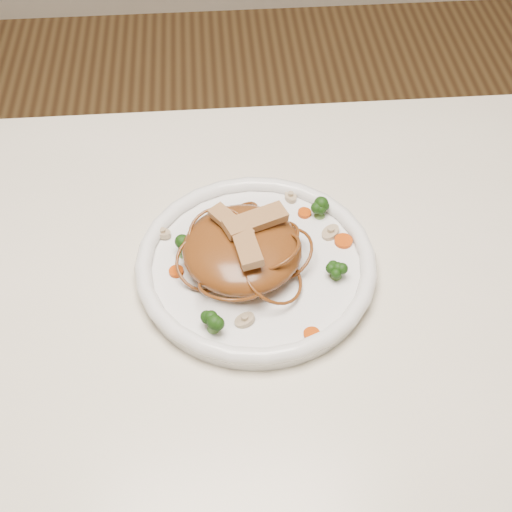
{
  "coord_description": "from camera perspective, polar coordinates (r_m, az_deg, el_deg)",
  "views": [
    {
      "loc": [
        0.02,
        -0.47,
        1.4
      ],
      "look_at": [
        0.06,
        0.08,
        0.78
      ],
      "focal_mm": 49.46,
      "sensor_mm": 36.0,
      "label": 1
    }
  ],
  "objects": [
    {
      "name": "carrot_4",
      "position": [
        0.77,
        4.52,
        -6.3
      ],
      "size": [
        0.02,
        0.02,
        0.0
      ],
      "primitive_type": "cylinder",
      "rotation": [
        0.0,
        0.0,
        0.04
      ],
      "color": "#BB4306",
      "rests_on": "plate"
    },
    {
      "name": "carrot_0",
      "position": [
        0.89,
        3.94,
        3.49
      ],
      "size": [
        0.02,
        0.02,
        0.0
      ],
      "primitive_type": "cylinder",
      "rotation": [
        0.0,
        0.0,
        -0.18
      ],
      "color": "#BB4306",
      "rests_on": "plate"
    },
    {
      "name": "plate",
      "position": [
        0.84,
        -0.0,
        -0.98
      ],
      "size": [
        0.33,
        0.33,
        0.02
      ],
      "primitive_type": "cylinder",
      "rotation": [
        0.0,
        0.0,
        0.17
      ],
      "color": "white",
      "rests_on": "table"
    },
    {
      "name": "mushroom_3",
      "position": [
        0.91,
        2.82,
        4.78
      ],
      "size": [
        0.03,
        0.03,
        0.01
      ],
      "primitive_type": "cylinder",
      "rotation": [
        0.0,
        0.0,
        1.83
      ],
      "color": "beige",
      "rests_on": "plate"
    },
    {
      "name": "chicken_c",
      "position": [
        0.79,
        -0.89,
        1.18
      ],
      "size": [
        0.04,
        0.08,
        0.01
      ],
      "primitive_type": "cube",
      "rotation": [
        0.0,
        0.0,
        4.89
      ],
      "color": "tan",
      "rests_on": "noodle_mound"
    },
    {
      "name": "broccoli_3",
      "position": [
        0.82,
        6.55,
        -1.02
      ],
      "size": [
        0.03,
        0.03,
        0.03
      ],
      "primitive_type": null,
      "rotation": [
        0.0,
        0.0,
        0.31
      ],
      "color": "#1A410D",
      "rests_on": "plate"
    },
    {
      "name": "chicken_a",
      "position": [
        0.81,
        -0.05,
        2.9
      ],
      "size": [
        0.08,
        0.05,
        0.01
      ],
      "primitive_type": "cube",
      "rotation": [
        0.0,
        0.0,
        0.42
      ],
      "color": "tan",
      "rests_on": "noodle_mound"
    },
    {
      "name": "carrot_2",
      "position": [
        0.86,
        7.09,
        1.21
      ],
      "size": [
        0.03,
        0.03,
        0.0
      ],
      "primitive_type": "cylinder",
      "rotation": [
        0.0,
        0.0,
        -0.31
      ],
      "color": "#BB4306",
      "rests_on": "plate"
    },
    {
      "name": "mushroom_1",
      "position": [
        0.87,
        6.04,
        1.9
      ],
      "size": [
        0.04,
        0.04,
        0.01
      ],
      "primitive_type": "cylinder",
      "rotation": [
        0.0,
        0.0,
        0.8
      ],
      "color": "beige",
      "rests_on": "plate"
    },
    {
      "name": "broccoli_1",
      "position": [
        0.84,
        -5.89,
        0.72
      ],
      "size": [
        0.03,
        0.03,
        0.03
      ],
      "primitive_type": null,
      "rotation": [
        0.0,
        0.0,
        -0.22
      ],
      "color": "#1A410D",
      "rests_on": "plate"
    },
    {
      "name": "broccoli_0",
      "position": [
        0.88,
        5.21,
        3.84
      ],
      "size": [
        0.03,
        0.03,
        0.03
      ],
      "primitive_type": null,
      "rotation": [
        0.0,
        0.0,
        0.15
      ],
      "color": "#1A410D",
      "rests_on": "plate"
    },
    {
      "name": "carrot_1",
      "position": [
        0.83,
        -6.47,
        -1.25
      ],
      "size": [
        0.02,
        0.02,
        0.0
      ],
      "primitive_type": "cylinder",
      "rotation": [
        0.0,
        0.0,
        0.02
      ],
      "color": "#BB4306",
      "rests_on": "plate"
    },
    {
      "name": "mushroom_0",
      "position": [
        0.78,
        -0.92,
        -5.22
      ],
      "size": [
        0.03,
        0.03,
        0.01
      ],
      "primitive_type": "cylinder",
      "rotation": [
        0.0,
        0.0,
        0.43
      ],
      "color": "beige",
      "rests_on": "plate"
    },
    {
      "name": "broccoli_2",
      "position": [
        0.77,
        -3.52,
        -5.2
      ],
      "size": [
        0.03,
        0.03,
        0.03
      ],
      "primitive_type": null,
      "rotation": [
        0.0,
        0.0,
        -0.02
      ],
      "color": "#1A410D",
      "rests_on": "plate"
    },
    {
      "name": "chicken_b",
      "position": [
        0.81,
        -2.05,
        2.69
      ],
      "size": [
        0.05,
        0.06,
        0.01
      ],
      "primitive_type": "cube",
      "rotation": [
        0.0,
        0.0,
        2.2
      ],
      "color": "tan",
      "rests_on": "noodle_mound"
    },
    {
      "name": "carrot_3",
      "position": [
        0.88,
        -2.57,
        2.9
      ],
      "size": [
        0.03,
        0.03,
        0.0
      ],
      "primitive_type": "cylinder",
      "rotation": [
        0.0,
        0.0,
        -0.32
      ],
      "color": "#BB4306",
      "rests_on": "plate"
    },
    {
      "name": "noodle_mound",
      "position": [
        0.82,
        -1.13,
        0.6
      ],
      "size": [
        0.15,
        0.15,
        0.05
      ],
      "primitive_type": "ellipsoid",
      "rotation": [
        0.0,
        0.0,
        0.09
      ],
      "color": "#663213",
      "rests_on": "plate"
    },
    {
      "name": "table",
      "position": [
        0.88,
        -3.53,
        -9.43
      ],
      "size": [
        1.2,
        0.8,
        0.75
      ],
      "color": "#F0E3CC",
      "rests_on": "ground"
    },
    {
      "name": "mushroom_2",
      "position": [
        0.87,
        -7.55,
        1.82
      ],
      "size": [
        0.03,
        0.03,
        0.01
      ],
      "primitive_type": "cylinder",
      "rotation": [
        0.0,
        0.0,
        -0.66
      ],
      "color": "beige",
      "rests_on": "plate"
    }
  ]
}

